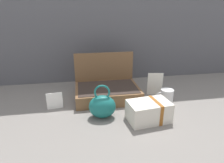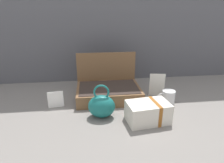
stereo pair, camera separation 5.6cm
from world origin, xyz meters
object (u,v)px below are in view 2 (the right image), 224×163
object	(u,v)px
open_suitcase	(108,88)
teal_pouch_handbag	(102,106)
coffee_mug	(168,97)
cream_toiletry_bag	(148,112)
poster_card_right	(157,85)
info_card_left	(56,100)

from	to	relation	value
open_suitcase	teal_pouch_handbag	xyz separation A→B (m)	(-0.07, -0.28, 0.01)
coffee_mug	cream_toiletry_bag	bearing A→B (deg)	-134.42
coffee_mug	poster_card_right	size ratio (longest dim) A/B	0.73
info_card_left	poster_card_right	size ratio (longest dim) A/B	0.65
teal_pouch_handbag	coffee_mug	xyz separation A→B (m)	(0.47, 0.12, -0.03)
open_suitcase	coffee_mug	size ratio (longest dim) A/B	3.63
coffee_mug	poster_card_right	xyz separation A→B (m)	(-0.04, 0.13, 0.04)
coffee_mug	info_card_left	distance (m)	0.76
teal_pouch_handbag	info_card_left	distance (m)	0.33
info_card_left	poster_card_right	bearing A→B (deg)	-0.45
info_card_left	cream_toiletry_bag	bearing A→B (deg)	-31.80
open_suitcase	poster_card_right	bearing A→B (deg)	-3.81
open_suitcase	cream_toiletry_bag	xyz separation A→B (m)	(0.20, -0.36, -0.01)
coffee_mug	open_suitcase	bearing A→B (deg)	158.31
open_suitcase	cream_toiletry_bag	bearing A→B (deg)	-61.83
poster_card_right	open_suitcase	bearing A→B (deg)	-171.84
coffee_mug	poster_card_right	distance (m)	0.14
teal_pouch_handbag	poster_card_right	bearing A→B (deg)	31.01
cream_toiletry_bag	coffee_mug	world-z (taller)	cream_toiletry_bag
open_suitcase	teal_pouch_handbag	world-z (taller)	open_suitcase
info_card_left	open_suitcase	bearing A→B (deg)	10.82
poster_card_right	coffee_mug	bearing A→B (deg)	-63.16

